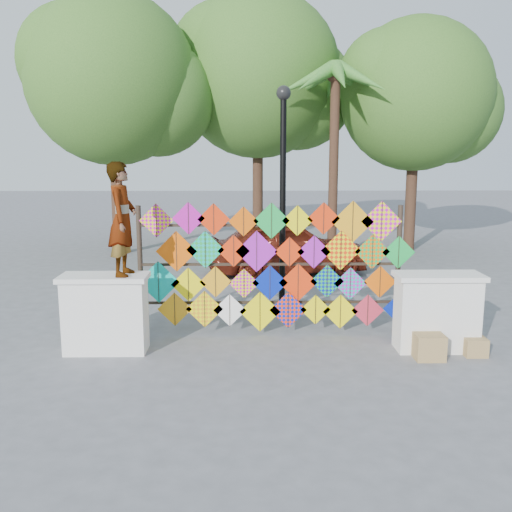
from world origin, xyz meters
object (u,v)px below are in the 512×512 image
Objects in this scene: sedan at (287,247)px; lamppost at (283,180)px; vendor_woman at (122,219)px; kite_rack at (274,267)px.

lamppost is (-0.37, -3.79, 1.96)m from sedan.
lamppost is at bearing 163.06° from sedan.
vendor_woman is at bearing 141.77° from sedan.
kite_rack is at bearing 161.96° from sedan.
sedan is at bearing -23.91° from vendor_woman.
lamppost is (2.67, 2.20, 0.52)m from vendor_woman.
vendor_woman reaches higher than sedan.
vendor_woman is 0.40× the size of lamppost.
kite_rack is 1.15× the size of sedan.
kite_rack is 2.78m from vendor_woman.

